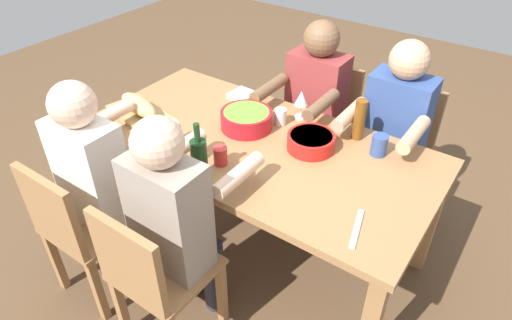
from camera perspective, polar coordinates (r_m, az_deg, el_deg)
ground_plane at (r=2.79m, az=0.00°, el=-10.46°), size 8.00×8.00×0.00m
dining_table at (r=2.36m, az=0.00°, el=0.57°), size 1.85×0.93×0.74m
chair_far_center at (r=2.06m, az=-13.09°, el=-13.99°), size 0.40×0.40×0.85m
diner_far_center at (r=1.98m, az=-10.13°, el=-6.81°), size 0.41×0.53×1.20m
chair_near_left at (r=2.88m, az=17.55°, el=1.75°), size 0.40×0.40×0.85m
diner_near_left at (r=2.62m, az=16.98°, el=3.79°), size 0.41×0.53×1.20m
chair_near_center at (r=3.03m, az=8.63°, el=4.95°), size 0.40×0.40×0.85m
diner_near_center at (r=2.78m, az=7.23°, el=7.16°), size 0.41×0.53×1.20m
chair_far_right at (r=2.37m, az=-21.70°, el=-7.86°), size 0.40×0.40×0.85m
diner_far_right at (r=2.31m, az=-19.31°, el=-1.55°), size 0.41×0.53×1.20m
serving_bowl_salad at (r=2.41m, az=-1.23°, el=5.29°), size 0.28×0.28×0.10m
serving_bowl_greens at (r=2.26m, az=7.01°, el=2.42°), size 0.24×0.24×0.08m
cutting_board at (r=2.63m, az=-14.56°, el=5.74°), size 0.44×0.30×0.02m
bread_loaf at (r=2.60m, az=-14.74°, el=6.78°), size 0.34×0.18×0.09m
wine_bottle at (r=2.03m, az=-7.24°, el=0.21°), size 0.08×0.08×0.29m
beer_bottle at (r=2.35m, az=13.04°, el=5.04°), size 0.06×0.06×0.22m
wine_glass at (r=2.48m, az=5.78°, el=7.70°), size 0.08×0.08×0.17m
cup_far_center at (r=2.14m, az=-4.55°, el=0.54°), size 0.07×0.07×0.09m
fork_far_center at (r=2.19m, az=-7.58°, el=-0.16°), size 0.02×0.17×0.01m
cup_near_left at (r=2.28m, az=15.41°, el=1.84°), size 0.08×0.08×0.11m
cup_near_center at (r=2.45m, az=3.15°, el=5.54°), size 0.07×0.07×0.09m
carving_knife at (r=1.87m, az=12.72°, el=-8.49°), size 0.08×0.23×0.01m
napkin_stack at (r=2.74m, az=-1.74°, el=8.31°), size 0.15×0.15×0.02m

